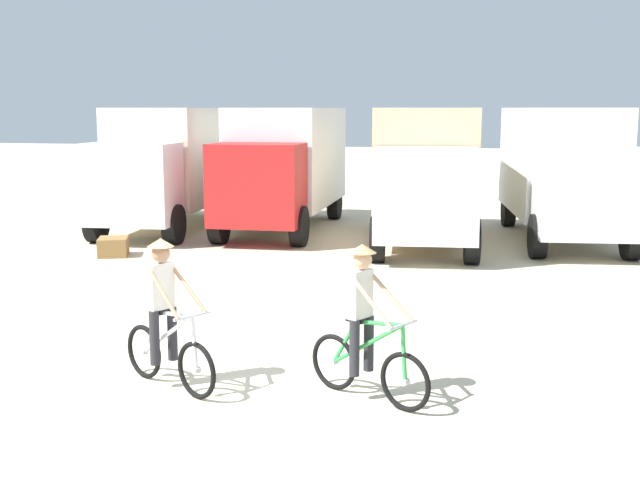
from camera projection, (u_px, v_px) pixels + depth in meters
name	position (u px, v px, depth m)	size (l,w,h in m)	color
ground_plane	(230.00, 383.00, 9.77)	(120.00, 120.00, 0.00)	beige
box_truck_cream_rv	(170.00, 161.00, 22.24)	(2.82, 6.89, 3.35)	beige
box_truck_avon_van	(284.00, 162.00, 21.96)	(2.59, 6.82, 3.35)	white
box_truck_tan_camper	(424.00, 168.00, 19.74)	(3.06, 6.96, 3.35)	#CCB78E
box_truck_white_box	(563.00, 167.00, 20.19)	(3.15, 6.98, 3.35)	white
cyclist_orange_shirt	(165.00, 319.00, 9.51)	(1.52, 0.94, 1.82)	black
cyclist_cowboy_hat	(365.00, 328.00, 9.12)	(1.54, 0.92, 1.82)	black
supply_crate	(113.00, 247.00, 18.16)	(0.64, 0.74, 0.42)	olive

